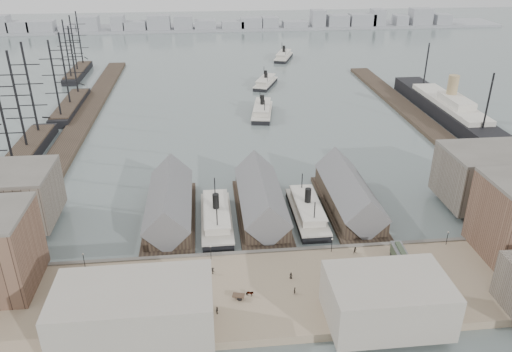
{
  "coord_description": "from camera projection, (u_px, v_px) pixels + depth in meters",
  "views": [
    {
      "loc": [
        -14.79,
        -108.39,
        73.38
      ],
      "look_at": [
        0.0,
        30.0,
        6.0
      ],
      "focal_mm": 35.0,
      "sensor_mm": 36.0,
      "label": 1
    }
  ],
  "objects": [
    {
      "name": "ferry_open_near",
      "position": [
        262.0,
        110.0,
        224.4
      ],
      "size": [
        12.84,
        28.48,
        9.81
      ],
      "rotation": [
        0.0,
        0.0,
        -0.17
      ],
      "color": "black",
      "rests_on": "ground"
    },
    {
      "name": "sailing_ship_mid",
      "position": [
        71.0,
        105.0,
        230.27
      ],
      "size": [
        8.61,
        49.73,
        35.39
      ],
      "color": "black",
      "rests_on": "ground"
    },
    {
      "name": "pedestrian_7",
      "position": [
        433.0,
        277.0,
        113.82
      ],
      "size": [
        1.22,
        0.76,
        1.81
      ],
      "primitive_type": "imported",
      "rotation": [
        0.0,
        0.0,
        6.21
      ],
      "color": "black",
      "rests_on": "quay"
    },
    {
      "name": "warehouse_west_back",
      "position": [
        6.0,
        197.0,
        135.89
      ],
      "size": [
        26.0,
        20.0,
        14.0
      ],
      "primitive_type": "cube",
      "color": "#60564C",
      "rests_on": "west_land"
    },
    {
      "name": "horse_cart_left",
      "position": [
        131.0,
        284.0,
        111.79
      ],
      "size": [
        4.65,
        1.59,
        1.55
      ],
      "rotation": [
        0.0,
        0.0,
        1.61
      ],
      "color": "black",
      "rests_on": "quay"
    },
    {
      "name": "pedestrian_0",
      "position": [
        81.0,
        287.0,
        110.73
      ],
      "size": [
        0.71,
        0.63,
        1.63
      ],
      "primitive_type": "imported",
      "rotation": [
        0.0,
        0.0,
        2.76
      ],
      "color": "black",
      "rests_on": "quay"
    },
    {
      "name": "west_wharf",
      "position": [
        81.0,
        123.0,
        213.04
      ],
      "size": [
        10.0,
        220.0,
        1.6
      ],
      "primitive_type": "cube",
      "color": "#2D231C",
      "rests_on": "ground"
    },
    {
      "name": "ferry_docked_west",
      "position": [
        216.0,
        217.0,
        139.36
      ],
      "size": [
        8.47,
        28.24,
        10.09
      ],
      "color": "black",
      "rests_on": "ground"
    },
    {
      "name": "ferry_shed_center",
      "position": [
        261.0,
        200.0,
        143.48
      ],
      "size": [
        14.0,
        42.0,
        12.6
      ],
      "color": "#2D231C",
      "rests_on": "ground"
    },
    {
      "name": "seawall",
      "position": [
        271.0,
        254.0,
        125.24
      ],
      "size": [
        180.0,
        1.2,
        2.3
      ],
      "primitive_type": "cube",
      "color": "#59544C",
      "rests_on": "ground"
    },
    {
      "name": "lamp_post_far_e",
      "position": [
        448.0,
        236.0,
        126.38
      ],
      "size": [
        0.44,
        0.44,
        3.92
      ],
      "color": "black",
      "rests_on": "quay"
    },
    {
      "name": "pedestrian_1",
      "position": [
        126.0,
        290.0,
        109.88
      ],
      "size": [
        0.93,
        0.99,
        1.62
      ],
      "primitive_type": "imported",
      "rotation": [
        0.0,
        0.0,
        2.1
      ],
      "color": "black",
      "rests_on": "quay"
    },
    {
      "name": "lamp_post_near_w",
      "position": [
        211.0,
        250.0,
        120.65
      ],
      "size": [
        0.44,
        0.44,
        3.92
      ],
      "color": "black",
      "rests_on": "quay"
    },
    {
      "name": "pedestrian_9",
      "position": [
        506.0,
        284.0,
        111.57
      ],
      "size": [
        0.97,
        1.02,
        1.75
      ],
      "primitive_type": "imported",
      "rotation": [
        0.0,
        0.0,
        2.23
      ],
      "color": "black",
      "rests_on": "quay"
    },
    {
      "name": "pedestrian_2",
      "position": [
        213.0,
        271.0,
        116.15
      ],
      "size": [
        1.26,
        1.2,
        1.71
      ],
      "primitive_type": "imported",
      "rotation": [
        0.0,
        0.0,
        2.43
      ],
      "color": "black",
      "rests_on": "quay"
    },
    {
      "name": "pedestrian_8",
      "position": [
        414.0,
        268.0,
        117.12
      ],
      "size": [
        0.54,
        0.97,
        1.57
      ],
      "primitive_type": "imported",
      "rotation": [
        0.0,
        0.0,
        4.89
      ],
      "color": "black",
      "rests_on": "quay"
    },
    {
      "name": "pedestrian_3",
      "position": [
        217.0,
        310.0,
        103.88
      ],
      "size": [
        0.82,
        1.13,
        1.78
      ],
      "primitive_type": "imported",
      "rotation": [
        0.0,
        0.0,
        1.15
      ],
      "color": "black",
      "rests_on": "quay"
    },
    {
      "name": "pedestrian_4",
      "position": [
        291.0,
        275.0,
        114.67
      ],
      "size": [
        0.9,
        0.74,
        1.59
      ],
      "primitive_type": "imported",
      "rotation": [
        0.0,
        0.0,
        2.8
      ],
      "color": "black",
      "rests_on": "quay"
    },
    {
      "name": "pedestrian_5",
      "position": [
        295.0,
        291.0,
        109.69
      ],
      "size": [
        0.73,
        0.77,
        1.71
      ],
      "primitive_type": "imported",
      "rotation": [
        0.0,
        0.0,
        4.12
      ],
      "color": "black",
      "rests_on": "quay"
    },
    {
      "name": "east_wharf",
      "position": [
        418.0,
        119.0,
        218.06
      ],
      "size": [
        10.0,
        180.0,
        1.6
      ],
      "primitive_type": "cube",
      "color": "#2D231C",
      "rests_on": "ground"
    },
    {
      "name": "ferry_shed_west",
      "position": [
        170.0,
        205.0,
        141.0
      ],
      "size": [
        14.0,
        42.0,
        12.6
      ],
      "color": "#2D231C",
      "rests_on": "ground"
    },
    {
      "name": "tram",
      "position": [
        401.0,
        259.0,
        118.78
      ],
      "size": [
        3.21,
        10.31,
        3.62
      ],
      "rotation": [
        0.0,
        0.0,
        -0.06
      ],
      "color": "black",
      "rests_on": "quay"
    },
    {
      "name": "ferry_shed_east",
      "position": [
        349.0,
        195.0,
        145.97
      ],
      "size": [
        14.0,
        42.0,
        12.6
      ],
      "color": "#2D231C",
      "rests_on": "ground"
    },
    {
      "name": "quay",
      "position": [
        280.0,
        292.0,
        112.06
      ],
      "size": [
        180.0,
        30.0,
        2.0
      ],
      "primitive_type": "cube",
      "color": "#8B775D",
      "rests_on": "ground"
    },
    {
      "name": "pedestrian_6",
      "position": [
        355.0,
        250.0,
        123.77
      ],
      "size": [
        1.07,
        0.97,
        1.79
      ],
      "primitive_type": "imported",
      "rotation": [
        0.0,
        0.0,
        0.41
      ],
      "color": "black",
      "rests_on": "quay"
    },
    {
      "name": "ground",
      "position": [
        268.0,
        246.0,
        130.4
      ],
      "size": [
        900.0,
        900.0,
        0.0
      ],
      "primitive_type": "plane",
      "color": "#546160",
      "rests_on": "ground"
    },
    {
      "name": "ferry_docked_east",
      "position": [
        307.0,
        210.0,
        142.74
      ],
      "size": [
        8.26,
        27.52,
        9.83
      ],
      "color": "black",
      "rests_on": "ground"
    },
    {
      "name": "street_bldg_center",
      "position": [
        387.0,
        300.0,
        100.62
      ],
      "size": [
        24.0,
        16.0,
        10.0
      ],
      "primitive_type": "cube",
      "color": "gray",
      "rests_on": "quay"
    },
    {
      "name": "warehouse_east_back",
      "position": [
        492.0,
        177.0,
        146.19
      ],
      "size": [
        28.0,
        20.0,
        15.0
      ],
      "primitive_type": "cube",
      "color": "#60564C",
      "rests_on": "east_land"
    },
    {
      "name": "far_shore",
      "position": [
        216.0,
        25.0,
        427.54
      ],
      "size": [
        500.0,
        40.0,
        15.72
      ],
      "color": "gray",
      "rests_on": "ground"
    },
    {
      "name": "street_bldg_west",
      "position": [
        135.0,
        314.0,
        95.4
      ],
      "size": [
        30.0,
        16.0,
        12.0
      ],
      "primitive_type": "cube",
      "color": "gray",
      "rests_on": "quay"
    },
    {
      "name": "lamp_post_near_e",
      "position": [
        332.0,
        242.0,
        123.51
      ],
      "size": [
        0.44,
        0.44,
        3.92
      ],
      "color": "black",
      "rests_on": "quay"
    },
    {
      "name": "horse_cart_right",
      "position": [
        378.0,
        293.0,
        108.95
      ],
      "size": [
        4.79,
        2.27,
        1.65
      ],
      "rotation": [
        0.0,
        0.0,
        1.73
      ],
      "color": "black",
      "rests_on": "quay"
    },
    {
      "name": "ferry_open_far",
      "position": [
        284.0,
        56.0,
        325.18
      ],
      "size": [
        16.38,
        27.53,
        9.43
      ],
      "rotation": [
        0.0,
        0.0,
        -0.34
      ],
      "color": "black",
      "rests_on": "ground"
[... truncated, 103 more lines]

